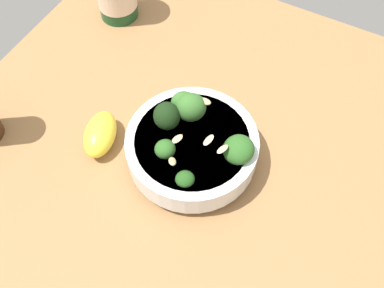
# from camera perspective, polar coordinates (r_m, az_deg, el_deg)

# --- Properties ---
(ground_plane) EXTENTS (0.67, 0.67, 0.03)m
(ground_plane) POSITION_cam_1_polar(r_m,az_deg,el_deg) (0.67, -1.18, 1.03)
(ground_plane) COLOR #996D42
(bowl_of_broccoli) EXTENTS (0.18, 0.18, 0.09)m
(bowl_of_broccoli) POSITION_cam_1_polar(r_m,az_deg,el_deg) (0.60, -0.00, 0.03)
(bowl_of_broccoli) COLOR white
(bowl_of_broccoli) RESTS_ON ground_plane
(lemon_wedge) EXTENTS (0.09, 0.07, 0.04)m
(lemon_wedge) POSITION_cam_1_polar(r_m,az_deg,el_deg) (0.65, -11.74, 1.25)
(lemon_wedge) COLOR yellow
(lemon_wedge) RESTS_ON ground_plane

